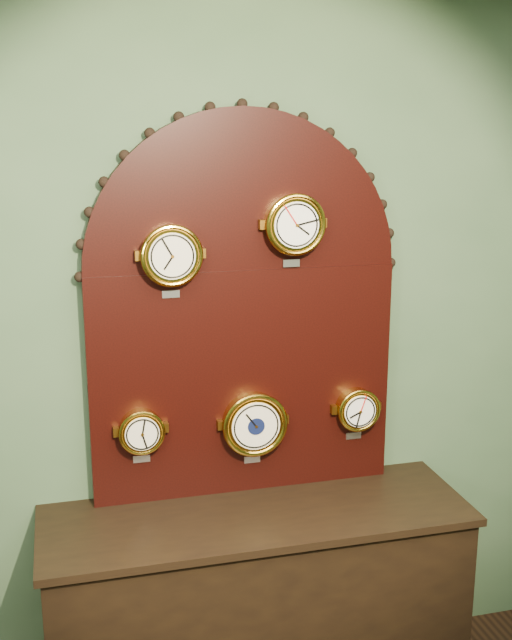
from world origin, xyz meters
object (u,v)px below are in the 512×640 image
object	(u,v)px
roman_clock	(171,255)
shop_counter	(257,611)
arabic_clock	(294,224)
barometer	(254,424)
display_board	(243,296)
hygrometer	(141,431)
tide_clock	(357,409)

from	to	relation	value
roman_clock	shop_counter	bearing A→B (deg)	-28.55
arabic_clock	barometer	size ratio (longest dim) A/B	0.91
display_board	arabic_clock	bearing A→B (deg)	-20.16
hygrometer	roman_clock	bearing A→B (deg)	-0.61
roman_clock	arabic_clock	size ratio (longest dim) A/B	0.99
roman_clock	barometer	distance (m)	0.75
tide_clock	shop_counter	bearing A→B (deg)	-161.32
shop_counter	arabic_clock	size ratio (longest dim) A/B	5.66
hygrometer	arabic_clock	bearing A→B (deg)	-0.14
roman_clock	arabic_clock	bearing A→B (deg)	-0.01
arabic_clock	tide_clock	size ratio (longest dim) A/B	1.22
shop_counter	display_board	size ratio (longest dim) A/B	1.05
shop_counter	display_board	world-z (taller)	display_board
arabic_clock	hygrometer	bearing A→B (deg)	179.86
shop_counter	tide_clock	xyz separation A→B (m)	(0.46, 0.15, 0.75)
arabic_clock	roman_clock	bearing A→B (deg)	179.99
shop_counter	barometer	xyz separation A→B (m)	(0.03, 0.15, 0.73)
shop_counter	tide_clock	size ratio (longest dim) A/B	6.93
hygrometer	tide_clock	distance (m)	0.87
shop_counter	roman_clock	bearing A→B (deg)	151.45
shop_counter	display_board	distance (m)	1.25
roman_clock	hygrometer	bearing A→B (deg)	179.39
barometer	tide_clock	xyz separation A→B (m)	(0.43, 0.00, 0.02)
display_board	arabic_clock	world-z (taller)	display_board
barometer	tide_clock	distance (m)	0.43
barometer	hygrometer	bearing A→B (deg)	179.70
arabic_clock	barometer	bearing A→B (deg)	-179.71
shop_counter	display_board	xyz separation A→B (m)	(0.00, 0.22, 1.23)
shop_counter	arabic_clock	world-z (taller)	arabic_clock
display_board	hygrometer	distance (m)	0.64
barometer	roman_clock	bearing A→B (deg)	179.84
display_board	tide_clock	bearing A→B (deg)	-8.12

